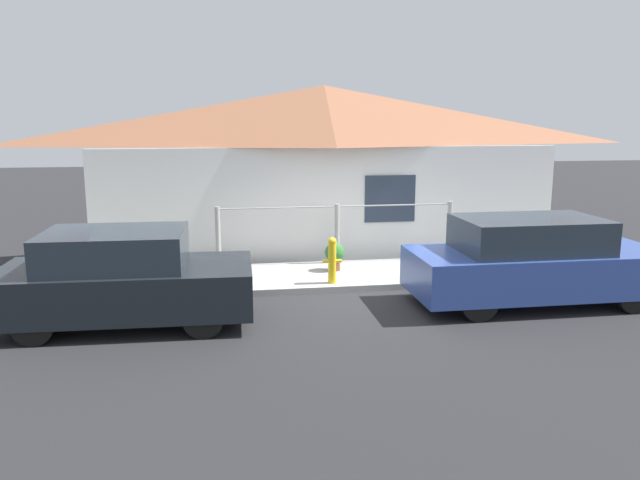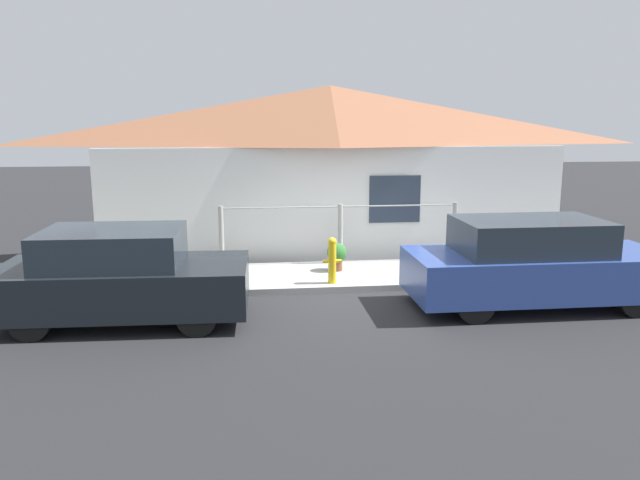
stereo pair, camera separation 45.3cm
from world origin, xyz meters
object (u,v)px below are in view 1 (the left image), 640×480
car_right (534,262)px  car_left (124,279)px  potted_plant_by_fence (139,267)px  fire_hydrant (332,259)px  potted_plant_near_hydrant (335,254)px

car_right → car_left: bearing=179.9°
potted_plant_by_fence → fire_hydrant: bearing=-13.8°
car_left → fire_hydrant: (3.39, 1.43, -0.16)m
fire_hydrant → potted_plant_by_fence: size_ratio=1.85×
car_right → fire_hydrant: 3.44m
potted_plant_near_hydrant → potted_plant_by_fence: (-3.70, -0.06, -0.09)m
car_right → fire_hydrant: size_ratio=4.98×
potted_plant_by_fence → car_right: bearing=-19.1°
potted_plant_by_fence → car_left: bearing=-87.8°
car_right → potted_plant_near_hydrant: car_right is taller
car_left → potted_plant_near_hydrant: size_ratio=6.79×
potted_plant_by_fence → potted_plant_near_hydrant: bearing=0.9°
fire_hydrant → potted_plant_by_fence: 3.59m
car_left → fire_hydrant: car_left is taller
car_left → fire_hydrant: size_ratio=4.44×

